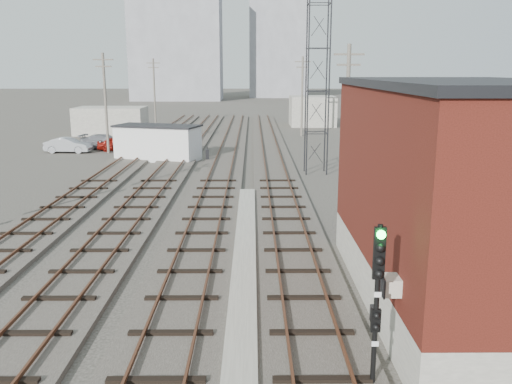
{
  "coord_description": "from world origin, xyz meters",
  "views": [
    {
      "loc": [
        0.83,
        -4.69,
        7.52
      ],
      "look_at": [
        0.98,
        18.82,
        2.2
      ],
      "focal_mm": 38.0,
      "sensor_mm": 36.0,
      "label": 1
    }
  ],
  "objects_px": {
    "car_red": "(119,144)",
    "car_grey": "(106,142)",
    "site_trailer": "(158,142)",
    "switch_stand": "(207,155)",
    "car_silver": "(68,145)",
    "signal_mast": "(377,295)"
  },
  "relations": [
    {
      "from": "site_trailer",
      "to": "car_silver",
      "type": "xyz_separation_m",
      "value": [
        -9.06,
        4.24,
        -0.81
      ]
    },
    {
      "from": "site_trailer",
      "to": "car_red",
      "type": "bearing_deg",
      "value": 148.22
    },
    {
      "from": "switch_stand",
      "to": "car_red",
      "type": "xyz_separation_m",
      "value": [
        -8.88,
        6.14,
        0.1
      ]
    },
    {
      "from": "signal_mast",
      "to": "car_silver",
      "type": "relative_size",
      "value": 0.98
    },
    {
      "from": "site_trailer",
      "to": "car_grey",
      "type": "xyz_separation_m",
      "value": [
        -6.22,
        6.55,
        -0.79
      ]
    },
    {
      "from": "car_red",
      "to": "signal_mast",
      "type": "bearing_deg",
      "value": -153.97
    },
    {
      "from": "switch_stand",
      "to": "car_silver",
      "type": "relative_size",
      "value": 0.28
    },
    {
      "from": "site_trailer",
      "to": "car_red",
      "type": "xyz_separation_m",
      "value": [
        -4.64,
        5.27,
        -0.84
      ]
    },
    {
      "from": "site_trailer",
      "to": "switch_stand",
      "type": "bearing_deg",
      "value": 5.22
    },
    {
      "from": "site_trailer",
      "to": "car_grey",
      "type": "distance_m",
      "value": 9.07
    },
    {
      "from": "signal_mast",
      "to": "site_trailer",
      "type": "relative_size",
      "value": 0.54
    },
    {
      "from": "signal_mast",
      "to": "car_grey",
      "type": "relative_size",
      "value": 0.85
    },
    {
      "from": "signal_mast",
      "to": "switch_stand",
      "type": "bearing_deg",
      "value": 101.35
    },
    {
      "from": "switch_stand",
      "to": "car_silver",
      "type": "xyz_separation_m",
      "value": [
        -13.3,
        5.11,
        0.13
      ]
    },
    {
      "from": "car_red",
      "to": "car_grey",
      "type": "height_order",
      "value": "car_grey"
    },
    {
      "from": "car_silver",
      "to": "car_grey",
      "type": "distance_m",
      "value": 3.67
    },
    {
      "from": "site_trailer",
      "to": "car_grey",
      "type": "relative_size",
      "value": 1.57
    },
    {
      "from": "car_silver",
      "to": "signal_mast",
      "type": "bearing_deg",
      "value": -148.54
    },
    {
      "from": "signal_mast",
      "to": "car_red",
      "type": "bearing_deg",
      "value": 111.57
    },
    {
      "from": "signal_mast",
      "to": "car_grey",
      "type": "bearing_deg",
      "value": 112.86
    },
    {
      "from": "car_red",
      "to": "car_grey",
      "type": "xyz_separation_m",
      "value": [
        -1.58,
        1.29,
        0.04
      ]
    },
    {
      "from": "signal_mast",
      "to": "site_trailer",
      "type": "bearing_deg",
      "value": 107.75
    }
  ]
}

